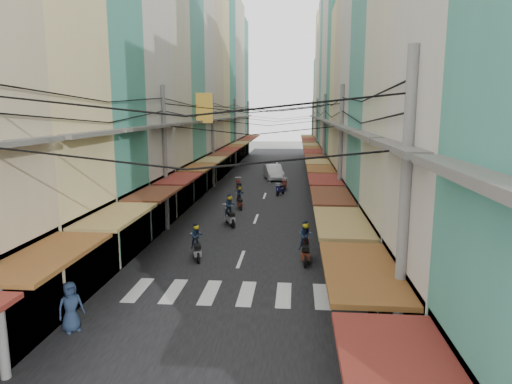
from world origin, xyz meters
The scene contains 15 objects.
ground centered at (0.00, 0.00, 0.00)m, with size 160.00×160.00×0.00m, color slate.
road centered at (0.00, 20.00, 0.01)m, with size 10.00×80.00×0.02m, color black.
sidewalk_left centered at (-6.50, 20.00, 0.03)m, with size 3.00×80.00×0.06m, color gray.
sidewalk_right centered at (6.50, 20.00, 0.03)m, with size 3.00×80.00×0.06m, color gray.
crosswalk centered at (0.00, -6.00, 0.03)m, with size 7.55×2.40×0.01m.
building_row_left centered at (-7.92, 16.56, 9.78)m, with size 7.80×67.67×23.70m.
building_row_right centered at (7.92, 16.45, 9.41)m, with size 7.80×68.98×22.59m.
utility_poles centered at (0.00, 15.01, 6.59)m, with size 10.20×66.13×8.20m.
white_car centered at (0.26, 23.15, 0.00)m, with size 5.14×2.02×1.82m, color silver.
bicycle centered at (7.50, -1.57, 0.00)m, with size 0.62×1.64×1.13m, color black.
moving_scooters centered at (-0.16, 5.39, 0.54)m, with size 5.70×21.14×1.94m.
parked_scooters centered at (4.48, -3.84, 0.49)m, with size 12.93×12.78×1.01m.
pedestrians centered at (-4.56, 1.19, 1.01)m, with size 13.00×25.27×2.13m.
market_umbrella centered at (6.22, -1.61, 2.10)m, with size 2.26×2.26×2.38m.
traffic_sign centered at (4.78, -2.10, 1.89)m, with size 0.10×0.58×2.64m.
Camera 1 is at (2.48, -22.13, 6.83)m, focal length 32.00 mm.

